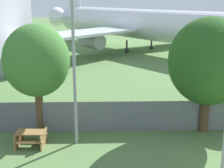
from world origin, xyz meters
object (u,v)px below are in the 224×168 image
airplane (148,25)px  tree_left_of_cabin (37,61)px  tree_near_hangar (208,62)px  picnic_bench_open_grass (31,137)px

airplane → tree_left_of_cabin: size_ratio=6.62×
tree_near_hangar → tree_left_of_cabin: (-9.36, 0.23, 0.05)m
picnic_bench_open_grass → tree_near_hangar: (9.51, 1.53, 3.62)m
tree_near_hangar → tree_left_of_cabin: tree_near_hangar is taller
tree_near_hangar → tree_left_of_cabin: size_ratio=1.06×
picnic_bench_open_grass → tree_left_of_cabin: 4.07m
airplane → tree_near_hangar: size_ratio=6.25×
picnic_bench_open_grass → tree_left_of_cabin: size_ratio=0.26×
picnic_bench_open_grass → tree_near_hangar: bearing=9.2°
airplane → tree_near_hangar: (-0.42, -26.98, 0.27)m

